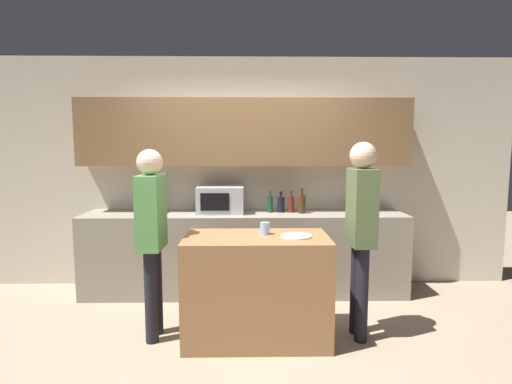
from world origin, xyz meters
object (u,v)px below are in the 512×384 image
(microwave, at_px, (221,200))
(plate_on_island, at_px, (296,236))
(bottle_1, at_px, (281,204))
(person_left, at_px, (152,228))
(cup_0, at_px, (265,228))
(person_center, at_px, (361,223))
(bottle_2, at_px, (291,204))
(potted_plant, at_px, (354,195))
(bottle_0, at_px, (270,204))
(toaster, at_px, (150,205))
(bottle_3, at_px, (302,204))

(microwave, relative_size, plate_on_island, 2.00)
(bottle_1, height_order, person_left, person_left)
(microwave, distance_m, bottle_1, 0.69)
(cup_0, xyz_separation_m, person_center, (0.82, -0.06, 0.06))
(bottle_2, distance_m, plate_on_island, 1.20)
(bottle_1, bearing_deg, bottle_2, -6.15)
(plate_on_island, bearing_deg, cup_0, 158.73)
(microwave, height_order, bottle_2, microwave)
(potted_plant, xyz_separation_m, bottle_0, (-0.95, 0.01, -0.10))
(plate_on_island, distance_m, person_center, 0.57)
(microwave, xyz_separation_m, toaster, (-0.79, 0.00, -0.06))
(plate_on_island, relative_size, cup_0, 2.45)
(bottle_1, bearing_deg, toaster, -179.28)
(microwave, xyz_separation_m, cup_0, (0.46, -1.08, -0.11))
(potted_plant, relative_size, person_left, 0.24)
(bottle_0, relative_size, cup_0, 2.40)
(toaster, relative_size, potted_plant, 0.66)
(toaster, relative_size, plate_on_island, 1.00)
(bottle_1, xyz_separation_m, person_center, (0.59, -1.17, 0.01))
(potted_plant, height_order, bottle_0, potted_plant)
(bottle_3, height_order, cup_0, bottle_3)
(toaster, height_order, potted_plant, potted_plant)
(bottle_3, bearing_deg, microwave, 176.93)
(toaster, relative_size, bottle_0, 1.02)
(toaster, bearing_deg, bottle_0, 0.58)
(potted_plant, relative_size, bottle_2, 1.59)
(bottle_1, relative_size, cup_0, 2.27)
(plate_on_island, xyz_separation_m, cup_0, (-0.26, 0.10, 0.05))
(bottle_1, xyz_separation_m, person_left, (-1.19, -1.15, -0.03))
(bottle_3, xyz_separation_m, cup_0, (-0.46, -1.03, -0.07))
(toaster, height_order, cup_0, toaster)
(bottle_1, height_order, bottle_2, bottle_2)
(bottle_0, relative_size, plate_on_island, 0.98)
(bottle_0, xyz_separation_m, plate_on_island, (0.16, -1.20, -0.10))
(microwave, relative_size, person_left, 0.32)
(toaster, bearing_deg, bottle_1, 0.72)
(microwave, distance_m, person_center, 1.72)
(bottle_0, distance_m, bottle_2, 0.24)
(plate_on_island, xyz_separation_m, person_center, (0.56, 0.04, 0.10))
(microwave, height_order, toaster, microwave)
(bottle_2, relative_size, person_left, 0.15)
(bottle_0, height_order, cup_0, bottle_0)
(bottle_3, height_order, person_center, person_center)
(microwave, relative_size, cup_0, 4.90)
(bottle_0, height_order, person_left, person_left)
(microwave, height_order, potted_plant, potted_plant)
(bottle_1, relative_size, bottle_2, 0.97)
(toaster, distance_m, bottle_1, 1.48)
(bottle_1, distance_m, person_center, 1.31)
(microwave, bearing_deg, bottle_2, 0.55)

